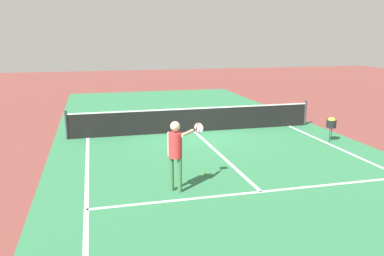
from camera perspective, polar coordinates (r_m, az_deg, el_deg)
ground_plane at (r=15.60m, az=0.40°, el=-0.54°), size 60.00×60.00×0.00m
court_surface_inbounds at (r=15.60m, az=0.40°, el=-0.54°), size 10.62×24.40×0.00m
line_sideline_left at (r=9.48m, az=-15.02°, el=-10.20°), size 0.10×11.89×0.01m
line_service_near at (r=9.83m, az=9.96°, el=-9.07°), size 8.22×0.10×0.01m
line_center_service at (r=12.64m, az=4.06°, el=-3.84°), size 0.10×6.40×0.01m
net at (r=15.50m, az=0.40°, el=1.23°), size 9.76×0.09×1.07m
player_near at (r=9.39m, az=-2.32°, el=-2.89°), size 1.01×0.88×1.75m
ball_hopper at (r=14.92m, az=19.53°, el=0.72°), size 0.34×0.34×0.87m
tennis_ball_mid_court at (r=10.81m, az=1.92°, el=-6.61°), size 0.07×0.07×0.07m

